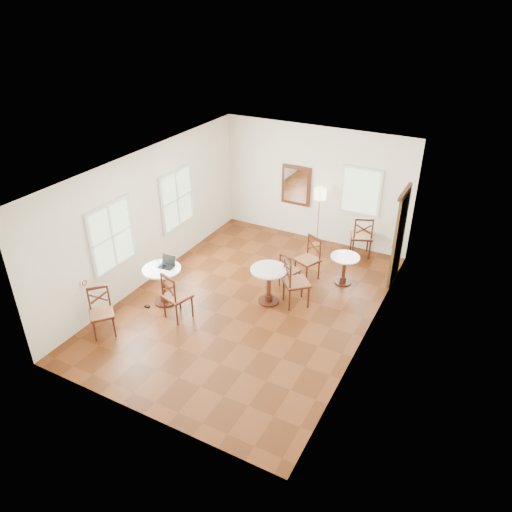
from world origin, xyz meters
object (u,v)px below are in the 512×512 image
at_px(water_glass, 158,262).
at_px(cafe_table_near, 163,282).
at_px(chair_mid_b, 295,282).
at_px(navy_mug, 163,265).
at_px(cafe_table_back, 344,267).
at_px(chair_back_a, 362,236).
at_px(cafe_table_mid, 269,282).
at_px(chair_mid_a, 289,270).
at_px(chair_near_a, 176,296).
at_px(chair_back_b, 308,259).
at_px(laptop, 167,264).
at_px(floor_lamp, 320,198).
at_px(mouse, 161,268).
at_px(chair_near_b, 101,312).
at_px(power_adapter, 147,306).

bearing_deg(water_glass, cafe_table_near, -32.91).
distance_m(chair_mid_b, navy_mug, 2.76).
distance_m(cafe_table_back, chair_back_a, 1.43).
height_order(cafe_table_near, cafe_table_mid, cafe_table_near).
height_order(chair_mid_a, navy_mug, navy_mug).
bearing_deg(chair_mid_b, chair_near_a, 87.26).
xyz_separation_m(cafe_table_back, chair_back_a, (-0.05, 1.43, 0.12)).
height_order(navy_mug, water_glass, water_glass).
bearing_deg(chair_back_b, cafe_table_back, 36.70).
distance_m(chair_near_a, laptop, 0.78).
bearing_deg(floor_lamp, water_glass, -118.02).
bearing_deg(navy_mug, chair_mid_b, 25.42).
distance_m(chair_mid_b, chair_back_a, 2.77).
distance_m(mouse, water_glass, 0.20).
distance_m(chair_near_b, power_adapter, 1.17).
distance_m(laptop, navy_mug, 0.09).
height_order(chair_near_a, chair_back_b, chair_near_a).
xyz_separation_m(cafe_table_back, chair_mid_a, (-1.04, -0.70, -0.01)).
height_order(chair_back_b, water_glass, chair_back_b).
bearing_deg(chair_near_b, chair_near_a, -0.54).
bearing_deg(chair_mid_b, mouse, 74.87).
distance_m(chair_mid_a, mouse, 2.79).
xyz_separation_m(chair_near_a, power_adapter, (-0.78, -0.03, -0.50)).
height_order(laptop, mouse, laptop).
relative_size(chair_mid_b, mouse, 11.60).
distance_m(chair_near_b, chair_mid_b, 3.89).
bearing_deg(power_adapter, chair_mid_b, 30.45).
relative_size(chair_near_a, chair_near_b, 1.08).
relative_size(chair_mid_b, water_glass, 10.27).
distance_m(cafe_table_near, laptop, 0.40).
xyz_separation_m(chair_mid_a, water_glass, (-2.23, -1.71, 0.49)).
bearing_deg(chair_near_b, laptop, 24.77).
height_order(cafe_table_near, power_adapter, cafe_table_near).
xyz_separation_m(chair_near_b, chair_mid_a, (2.47, 3.21, -0.07)).
bearing_deg(laptop, chair_back_b, 39.38).
bearing_deg(cafe_table_back, chair_back_a, 92.09).
bearing_deg(navy_mug, chair_mid_a, 40.23).
bearing_deg(floor_lamp, cafe_table_mid, -88.88).
bearing_deg(chair_back_a, laptop, 28.54).
distance_m(cafe_table_near, cafe_table_back, 4.00).
bearing_deg(cafe_table_mid, power_adapter, -147.41).
relative_size(chair_mid_a, navy_mug, 7.67).
bearing_deg(laptop, cafe_table_back, 33.20).
xyz_separation_m(chair_near_a, navy_mug, (-0.57, 0.38, 0.36)).
height_order(cafe_table_near, chair_back_a, chair_back_a).
relative_size(chair_near_a, chair_mid_b, 0.96).
distance_m(cafe_table_mid, chair_back_a, 3.10).
distance_m(chair_mid_b, water_glass, 2.89).
xyz_separation_m(cafe_table_mid, chair_back_a, (1.10, 2.90, 0.04)).
height_order(chair_near_a, power_adapter, chair_near_a).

